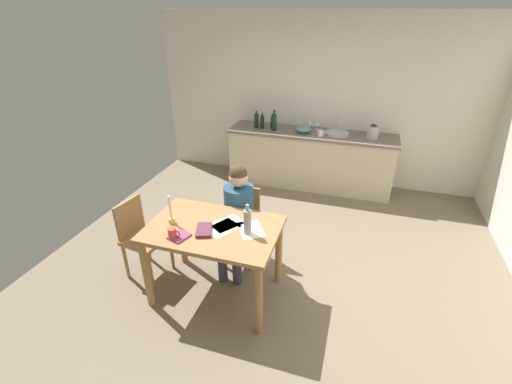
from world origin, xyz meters
name	(u,v)px	position (x,y,z in m)	size (l,w,h in m)	color
ground_plane	(273,269)	(0.00, 0.00, -0.02)	(5.20, 5.20, 0.04)	#7A6B56
wall_back	(317,101)	(0.00, 2.60, 1.30)	(5.20, 0.12, 2.60)	silver
kitchen_counter	(310,159)	(0.00, 2.24, 0.45)	(2.59, 0.64, 0.90)	beige
dining_table	(214,238)	(-0.46, -0.54, 0.67)	(1.23, 0.82, 0.80)	#9E7042
chair_at_table	(242,222)	(-0.41, 0.11, 0.47)	(0.42, 0.42, 0.85)	#9E7042
person_seated	(237,212)	(-0.40, -0.03, 0.68)	(0.34, 0.60, 1.19)	navy
chair_side_empty	(141,235)	(-1.33, -0.47, 0.48)	(0.46, 0.46, 0.87)	#9E7042
coffee_mug	(173,233)	(-0.72, -0.80, 0.85)	(0.12, 0.08, 0.10)	#D84C3F
candlestick	(171,216)	(-0.86, -0.59, 0.88)	(0.06, 0.06, 0.29)	gold
book_magazine	(204,230)	(-0.51, -0.63, 0.81)	(0.13, 0.22, 0.03)	#602B3F
book_cookery	(179,236)	(-0.68, -0.78, 0.81)	(0.14, 0.17, 0.02)	#893D68
paper_letter	(227,223)	(-0.36, -0.44, 0.80)	(0.21, 0.30, 0.00)	white
paper_bill	(223,228)	(-0.36, -0.52, 0.80)	(0.21, 0.30, 0.00)	white
paper_envelope	(251,229)	(-0.11, -0.47, 0.80)	(0.21, 0.30, 0.00)	white
wine_bottle_on_table	(247,221)	(-0.12, -0.53, 0.92)	(0.07, 0.07, 0.30)	#8C999E
sink_unit	(337,133)	(0.38, 2.24, 0.92)	(0.36, 0.36, 0.24)	#B2B7BC
bottle_oil	(256,121)	(-0.89, 2.21, 1.01)	(0.07, 0.07, 0.27)	black
bottle_vinegar	(262,122)	(-0.79, 2.19, 1.01)	(0.06, 0.06, 0.25)	black
bottle_wine_red	(273,122)	(-0.63, 2.24, 1.00)	(0.07, 0.07, 0.24)	black
bottle_sauce	(274,122)	(-0.59, 2.16, 1.04)	(0.08, 0.08, 0.32)	black
mixing_bowl	(303,129)	(-0.13, 2.19, 0.95)	(0.24, 0.24, 0.11)	#668C99
stovetop_kettle	(373,131)	(0.89, 2.24, 1.00)	(0.18, 0.18, 0.22)	#B7BABF
wine_glass_near_sink	(317,123)	(0.05, 2.39, 1.01)	(0.07, 0.07, 0.15)	silver
wine_glass_by_kettle	(310,122)	(-0.07, 2.39, 1.01)	(0.07, 0.07, 0.15)	silver
teacup_on_counter	(321,133)	(0.15, 2.09, 0.94)	(0.12, 0.08, 0.09)	white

